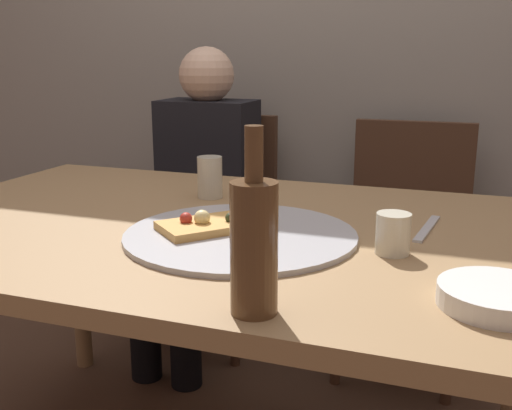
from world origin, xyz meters
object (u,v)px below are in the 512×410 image
(tumbler_near, at_px, (210,177))
(tumbler_far, at_px, (393,234))
(chair_left, at_px, (215,212))
(chair_right, at_px, (406,230))
(plate_stack, at_px, (498,297))
(pizza_tray, at_px, (241,235))
(guest_in_sweater, at_px, (199,189))
(pizza_slice_last, at_px, (209,224))
(dining_table, at_px, (213,250))
(wine_bottle, at_px, (254,244))
(table_knife, at_px, (427,228))

(tumbler_near, relative_size, tumbler_far, 1.37)
(chair_left, xyz_separation_m, chair_right, (0.76, 0.00, 0.00))
(plate_stack, relative_size, chair_left, 0.21)
(pizza_tray, distance_m, plate_stack, 0.56)
(pizza_tray, distance_m, chair_left, 1.16)
(guest_in_sweater, bearing_deg, chair_left, -90.00)
(pizza_slice_last, relative_size, tumbler_near, 2.18)
(chair_left, bearing_deg, tumbler_far, 129.52)
(pizza_slice_last, relative_size, chair_left, 0.28)
(dining_table, xyz_separation_m, pizza_slice_last, (0.03, -0.09, 0.09))
(pizza_tray, relative_size, pizza_slice_last, 2.03)
(pizza_tray, bearing_deg, chair_left, 116.50)
(dining_table, relative_size, tumbler_near, 13.94)
(wine_bottle, xyz_separation_m, tumbler_near, (-0.38, 0.68, -0.06))
(dining_table, xyz_separation_m, chair_right, (0.37, 0.92, -0.17))
(tumbler_far, xyz_separation_m, plate_stack, (0.19, -0.21, -0.02))
(pizza_tray, relative_size, wine_bottle, 1.74)
(pizza_slice_last, xyz_separation_m, wine_bottle, (0.23, -0.36, 0.09))
(wine_bottle, distance_m, table_knife, 0.61)
(pizza_tray, relative_size, plate_stack, 2.67)
(pizza_tray, height_order, plate_stack, plate_stack)
(pizza_slice_last, bearing_deg, chair_right, 71.83)
(pizza_slice_last, bearing_deg, wine_bottle, -56.59)
(pizza_tray, bearing_deg, tumbler_far, 0.76)
(chair_right, xyz_separation_m, guest_in_sweater, (-0.76, -0.15, 0.13))
(pizza_slice_last, height_order, tumbler_near, tumbler_near)
(plate_stack, bearing_deg, dining_table, 154.84)
(plate_stack, bearing_deg, pizza_slice_last, 161.07)
(wine_bottle, relative_size, chair_left, 0.33)
(pizza_slice_last, height_order, wine_bottle, wine_bottle)
(dining_table, xyz_separation_m, plate_stack, (0.63, -0.30, 0.09))
(pizza_tray, xyz_separation_m, chair_left, (-0.51, 1.01, -0.25))
(tumbler_near, xyz_separation_m, tumbler_far, (0.54, -0.32, -0.02))
(pizza_slice_last, height_order, tumbler_far, tumbler_far)
(dining_table, height_order, chair_left, chair_left)
(pizza_tray, height_order, table_knife, pizza_tray)
(tumbler_far, height_order, chair_right, chair_right)
(chair_right, bearing_deg, tumbler_far, 93.86)
(pizza_slice_last, bearing_deg, pizza_tray, 0.45)
(plate_stack, bearing_deg, tumbler_far, 132.89)
(tumbler_near, relative_size, chair_left, 0.13)
(table_knife, bearing_deg, pizza_tray, -55.64)
(dining_table, xyz_separation_m, wine_bottle, (0.27, -0.45, 0.18))
(chair_right, height_order, guest_in_sweater, guest_in_sweater)
(pizza_tray, xyz_separation_m, pizza_slice_last, (-0.07, -0.00, 0.02))
(pizza_tray, relative_size, tumbler_near, 4.43)
(dining_table, xyz_separation_m, table_knife, (0.49, 0.11, 0.07))
(tumbler_near, xyz_separation_m, table_knife, (0.60, -0.12, -0.05))
(pizza_slice_last, xyz_separation_m, chair_right, (0.33, 1.01, -0.27))
(wine_bottle, xyz_separation_m, chair_right, (0.10, 1.37, -0.35))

